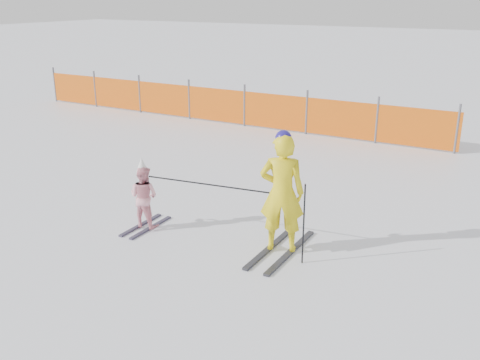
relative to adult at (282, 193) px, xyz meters
The scene contains 5 objects.
ground 1.30m from the adult, 152.47° to the right, with size 120.00×120.00×0.00m, color white.
adult is the anchor object (origin of this frame).
child 2.44m from the adult, behind, with size 0.55×1.05×1.25m.
ski_poles 0.64m from the adult, 163.36° to the right, with size 2.73×0.32×1.24m.
safety_fence 8.90m from the adult, 128.09° to the left, with size 14.13×0.06×1.25m.
Camera 1 is at (3.91, -6.40, 3.76)m, focal length 40.00 mm.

